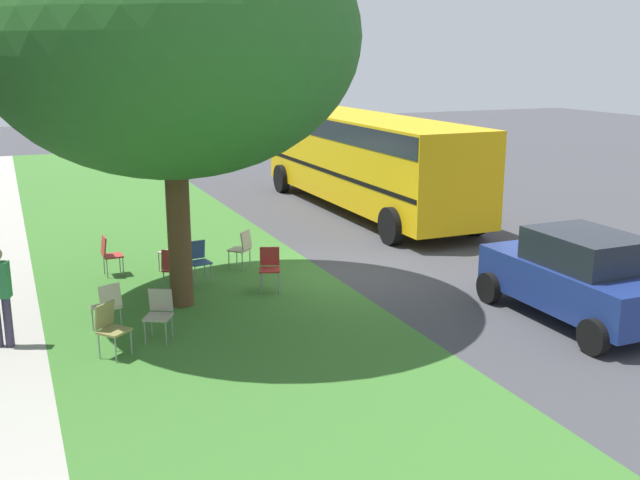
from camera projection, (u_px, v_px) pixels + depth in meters
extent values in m
plane|color=#424247|center=(342.00, 275.00, 16.16)|extent=(80.00, 80.00, 0.00)
cube|color=#3D752D|center=(198.00, 293.00, 14.94)|extent=(48.00, 6.00, 0.01)
cylinder|color=brown|center=(178.00, 219.00, 13.88)|extent=(0.44, 0.44, 3.37)
ellipsoid|color=#2D6B28|center=(170.00, 36.00, 13.07)|extent=(6.80, 6.80, 5.03)
cube|color=#B7332D|center=(175.00, 269.00, 15.07)|extent=(0.57, 0.57, 0.04)
cube|color=#B7332D|center=(171.00, 260.00, 14.84)|extent=(0.29, 0.38, 0.40)
cylinder|color=gray|center=(187.00, 278.00, 15.26)|extent=(0.02, 0.02, 0.42)
cylinder|color=gray|center=(170.00, 277.00, 15.32)|extent=(0.02, 0.02, 0.42)
cylinder|color=gray|center=(181.00, 283.00, 14.93)|extent=(0.02, 0.02, 0.42)
cylinder|color=gray|center=(164.00, 282.00, 15.00)|extent=(0.02, 0.02, 0.42)
cube|color=beige|center=(239.00, 249.00, 16.59)|extent=(0.58, 0.58, 0.04)
cube|color=beige|center=(246.00, 240.00, 16.46)|extent=(0.34, 0.35, 0.40)
cylinder|color=gray|center=(237.00, 257.00, 16.87)|extent=(0.02, 0.02, 0.42)
cylinder|color=gray|center=(229.00, 261.00, 16.55)|extent=(0.02, 0.02, 0.42)
cylinder|color=gray|center=(250.00, 258.00, 16.74)|extent=(0.02, 0.02, 0.42)
cylinder|color=gray|center=(242.00, 262.00, 16.42)|extent=(0.02, 0.02, 0.42)
cube|color=#ADA393|center=(158.00, 317.00, 12.32)|extent=(0.55, 0.56, 0.04)
cube|color=#ADA393|center=(161.00, 300.00, 12.44)|extent=(0.27, 0.39, 0.40)
cylinder|color=gray|center=(145.00, 333.00, 12.23)|extent=(0.02, 0.02, 0.42)
cylinder|color=gray|center=(166.00, 334.00, 12.19)|extent=(0.02, 0.02, 0.42)
cylinder|color=gray|center=(152.00, 326.00, 12.56)|extent=(0.02, 0.02, 0.42)
cylinder|color=gray|center=(172.00, 327.00, 12.52)|extent=(0.02, 0.02, 0.42)
cube|color=#335184|center=(200.00, 263.00, 15.54)|extent=(0.46, 0.48, 0.04)
cube|color=#335184|center=(196.00, 250.00, 15.63)|extent=(0.15, 0.41, 0.40)
cylinder|color=gray|center=(195.00, 276.00, 15.36)|extent=(0.02, 0.02, 0.42)
cylinder|color=gray|center=(211.00, 274.00, 15.55)|extent=(0.02, 0.02, 0.42)
cylinder|color=gray|center=(189.00, 272.00, 15.64)|extent=(0.02, 0.02, 0.42)
cylinder|color=gray|center=(205.00, 270.00, 15.83)|extent=(0.02, 0.02, 0.42)
cube|color=beige|center=(106.00, 307.00, 12.81)|extent=(0.53, 0.54, 0.04)
cube|color=beige|center=(110.00, 296.00, 12.63)|extent=(0.22, 0.40, 0.40)
cylinder|color=gray|center=(111.00, 315.00, 13.11)|extent=(0.02, 0.02, 0.42)
cylinder|color=gray|center=(92.00, 320.00, 12.86)|extent=(0.02, 0.02, 0.42)
cylinder|color=gray|center=(121.00, 319.00, 12.87)|extent=(0.02, 0.02, 0.42)
cylinder|color=gray|center=(102.00, 324.00, 12.63)|extent=(0.02, 0.02, 0.42)
cube|color=#ADA393|center=(170.00, 252.00, 16.35)|extent=(0.56, 0.55, 0.04)
cube|color=#ADA393|center=(175.00, 240.00, 16.43)|extent=(0.39, 0.27, 0.40)
cylinder|color=gray|center=(159.00, 263.00, 16.38)|extent=(0.02, 0.02, 0.42)
cylinder|color=gray|center=(170.00, 265.00, 16.17)|extent=(0.02, 0.02, 0.42)
cylinder|color=gray|center=(171.00, 259.00, 16.64)|extent=(0.02, 0.02, 0.42)
cylinder|color=gray|center=(182.00, 262.00, 16.43)|extent=(0.02, 0.02, 0.42)
cube|color=#B7332D|center=(113.00, 256.00, 16.07)|extent=(0.44, 0.42, 0.04)
cube|color=#B7332D|center=(104.00, 246.00, 15.94)|extent=(0.40, 0.10, 0.40)
cylinder|color=gray|center=(123.00, 267.00, 16.04)|extent=(0.02, 0.02, 0.42)
cylinder|color=gray|center=(120.00, 263.00, 16.36)|extent=(0.02, 0.02, 0.42)
cylinder|color=gray|center=(107.00, 269.00, 15.90)|extent=(0.02, 0.02, 0.42)
cylinder|color=gray|center=(104.00, 265.00, 16.21)|extent=(0.02, 0.02, 0.42)
cube|color=#B7332D|center=(270.00, 270.00, 15.02)|extent=(0.52, 0.53, 0.04)
cube|color=#B7332D|center=(270.00, 256.00, 15.13)|extent=(0.22, 0.40, 0.40)
cylinder|color=gray|center=(261.00, 283.00, 14.90)|extent=(0.02, 0.02, 0.42)
cylinder|color=gray|center=(279.00, 283.00, 14.92)|extent=(0.02, 0.02, 0.42)
cylinder|color=gray|center=(261.00, 278.00, 15.23)|extent=(0.02, 0.02, 0.42)
cylinder|color=gray|center=(279.00, 278.00, 15.25)|extent=(0.02, 0.02, 0.42)
cube|color=olive|center=(114.00, 331.00, 11.69)|extent=(0.58, 0.58, 0.04)
cube|color=olive|center=(105.00, 315.00, 11.72)|extent=(0.32, 0.36, 0.40)
cylinder|color=gray|center=(116.00, 350.00, 11.52)|extent=(0.02, 0.02, 0.42)
cylinder|color=gray|center=(131.00, 343.00, 11.83)|extent=(0.02, 0.02, 0.42)
cylinder|color=gray|center=(99.00, 347.00, 11.67)|extent=(0.02, 0.02, 0.42)
cylinder|color=gray|center=(115.00, 339.00, 11.98)|extent=(0.02, 0.02, 0.42)
cube|color=navy|center=(577.00, 284.00, 13.31)|extent=(3.70, 1.64, 0.76)
cube|color=#1E232B|center=(586.00, 251.00, 13.02)|extent=(1.90, 1.44, 0.64)
cylinder|color=black|center=(489.00, 288.00, 14.32)|extent=(0.60, 0.18, 0.60)
cylinder|color=black|center=(560.00, 277.00, 14.99)|extent=(0.60, 0.18, 0.60)
cylinder|color=black|center=(593.00, 337.00, 11.82)|extent=(0.60, 0.18, 0.60)
cube|color=yellow|center=(366.00, 158.00, 22.46)|extent=(10.40, 2.44, 2.50)
cube|color=black|center=(366.00, 170.00, 22.55)|extent=(10.30, 2.46, 0.12)
cube|color=black|center=(366.00, 128.00, 22.25)|extent=(10.30, 2.46, 0.56)
cylinder|color=black|center=(282.00, 179.00, 25.83)|extent=(0.96, 0.28, 0.96)
cylinder|color=black|center=(347.00, 174.00, 26.79)|extent=(0.96, 0.28, 0.96)
cylinder|color=black|center=(391.00, 226.00, 18.70)|extent=(0.96, 0.28, 0.96)
cylinder|color=black|center=(475.00, 217.00, 19.66)|extent=(0.96, 0.28, 0.96)
cylinder|color=#3F3851|center=(8.00, 322.00, 12.13)|extent=(0.14, 0.14, 0.85)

